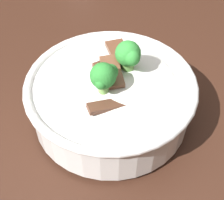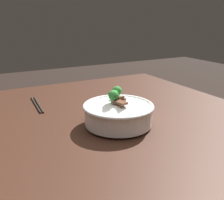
# 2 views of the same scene
# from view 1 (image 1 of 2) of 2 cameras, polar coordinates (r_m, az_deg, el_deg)

# --- Properties ---
(dining_table) EXTENTS (1.36, 0.99, 0.77)m
(dining_table) POSITION_cam_1_polar(r_m,az_deg,el_deg) (0.60, -8.53, -10.15)
(dining_table) COLOR #381E14
(dining_table) RESTS_ON ground
(rice_bowl) EXTENTS (0.25, 0.25, 0.13)m
(rice_bowl) POSITION_cam_1_polar(r_m,az_deg,el_deg) (0.45, -0.19, 1.14)
(rice_bowl) COLOR white
(rice_bowl) RESTS_ON dining_table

